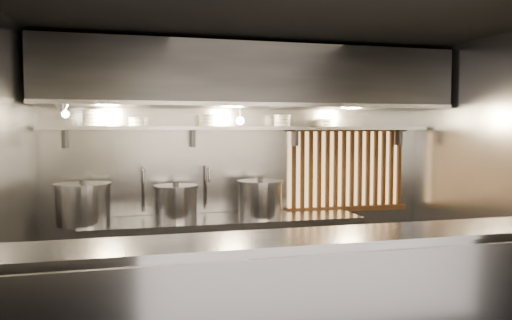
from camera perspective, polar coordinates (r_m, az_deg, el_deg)
name	(u,v)px	position (r m, az deg, el deg)	size (l,w,h in m)	color
ceiling	(281,21)	(4.47, 2.93, 15.56)	(4.50, 4.50, 0.00)	black
wall_back	(243,169)	(5.84, -1.49, -1.05)	(4.50, 4.50, 0.00)	gray
wall_left	(2,190)	(4.31, -27.06, -3.08)	(3.00, 3.00, 0.00)	gray
wall_right	(497,176)	(5.50, 25.87, -1.69)	(3.00, 3.00, 0.00)	gray
serving_counter	(321,314)	(3.71, 7.43, -17.05)	(4.50, 0.56, 1.13)	#9F9FA4
cooking_bench	(224,259)	(5.59, -3.67, -11.17)	(3.00, 0.70, 0.90)	#9F9FA4
bowl_shelf	(247,128)	(5.65, -1.09, 3.66)	(4.40, 0.34, 0.04)	#9F9FA4
exhaust_hood	(251,78)	(5.46, -0.55, 9.38)	(4.40, 0.81, 0.65)	#2D2D30
wood_screen	(347,169)	(6.22, 10.37, -1.01)	(1.56, 0.09, 1.04)	#EAB069
faucet_left	(143,181)	(5.58, -12.78, -2.32)	(0.04, 0.30, 0.50)	silver
faucet_right	(207,179)	(5.64, -5.65, -2.19)	(0.04, 0.30, 0.50)	silver
heat_lamp	(62,108)	(5.07, -21.25, 5.55)	(0.25, 0.35, 0.20)	#9F9FA4
pendant_bulb	(240,121)	(5.51, -1.82, 4.52)	(0.09, 0.09, 0.19)	#2D2D30
stock_pot_left	(84,204)	(5.37, -19.11, -4.74)	(0.57, 0.57, 0.46)	#9F9FA4
stock_pot_mid	(176,202)	(5.44, -9.13, -4.76)	(0.59, 0.59, 0.41)	#9F9FA4
stock_pot_right	(260,199)	(5.51, 0.48, -4.43)	(0.64, 0.64, 0.44)	#9F9FA4
bowl_stack_0	(94,118)	(5.51, -18.02, 4.58)	(0.25, 0.25, 0.17)	white
bowl_stack_1	(139,122)	(5.50, -13.25, 4.27)	(0.22, 0.22, 0.09)	white
bowl_stack_2	(209,120)	(5.57, -5.43, 4.53)	(0.23, 0.23, 0.13)	white
bowl_stack_3	(282,121)	(5.76, 3.02, 4.51)	(0.20, 0.20, 0.13)	white
bowl_stack_4	(327,122)	(5.95, 8.07, 4.27)	(0.22, 0.22, 0.09)	white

